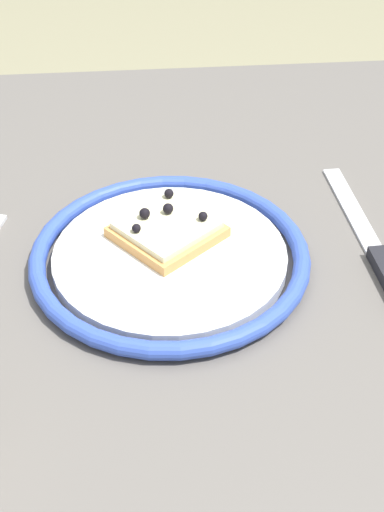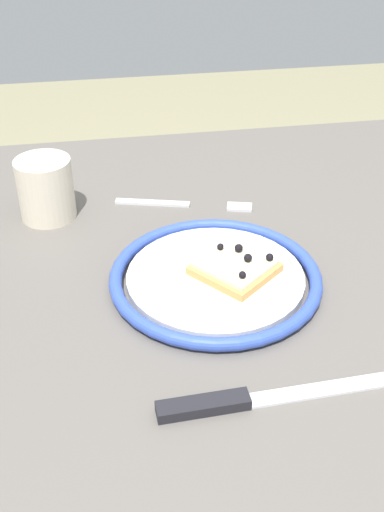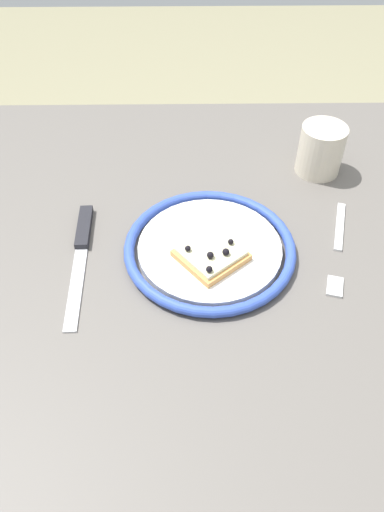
{
  "view_description": "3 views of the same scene",
  "coord_description": "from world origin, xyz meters",
  "px_view_note": "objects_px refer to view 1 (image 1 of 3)",
  "views": [
    {
      "loc": [
        -0.05,
        -0.49,
        1.13
      ],
      "look_at": [
        -0.01,
        -0.02,
        0.74
      ],
      "focal_mm": 48.15,
      "sensor_mm": 36.0,
      "label": 1
    },
    {
      "loc": [
        0.57,
        -0.13,
        1.18
      ],
      "look_at": [
        -0.05,
        -0.03,
        0.75
      ],
      "focal_mm": 44.09,
      "sensor_mm": 36.0,
      "label": 2
    },
    {
      "loc": [
        0.01,
        0.51,
        1.26
      ],
      "look_at": [
        0.0,
        0.03,
        0.75
      ],
      "focal_mm": 34.64,
      "sensor_mm": 36.0,
      "label": 3
    }
  ],
  "objects_px": {
    "plate": "(170,253)",
    "dining_table": "(196,326)",
    "pizza_slice_near": "(167,229)",
    "knife": "(381,260)"
  },
  "relations": [
    {
      "from": "plate",
      "to": "dining_table",
      "type": "bearing_deg",
      "value": -9.89
    },
    {
      "from": "knife",
      "to": "dining_table",
      "type": "bearing_deg",
      "value": 173.71
    },
    {
      "from": "dining_table",
      "to": "pizza_slice_near",
      "type": "relative_size",
      "value": 8.1
    },
    {
      "from": "plate",
      "to": "knife",
      "type": "height_order",
      "value": "plate"
    },
    {
      "from": "dining_table",
      "to": "knife",
      "type": "height_order",
      "value": "knife"
    },
    {
      "from": "dining_table",
      "to": "knife",
      "type": "distance_m",
      "value": 0.19
    },
    {
      "from": "plate",
      "to": "pizza_slice_near",
      "type": "height_order",
      "value": "pizza_slice_near"
    },
    {
      "from": "plate",
      "to": "knife",
      "type": "distance_m",
      "value": 0.2
    },
    {
      "from": "pizza_slice_near",
      "to": "knife",
      "type": "distance_m",
      "value": 0.2
    },
    {
      "from": "pizza_slice_near",
      "to": "knife",
      "type": "relative_size",
      "value": 0.49
    }
  ]
}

